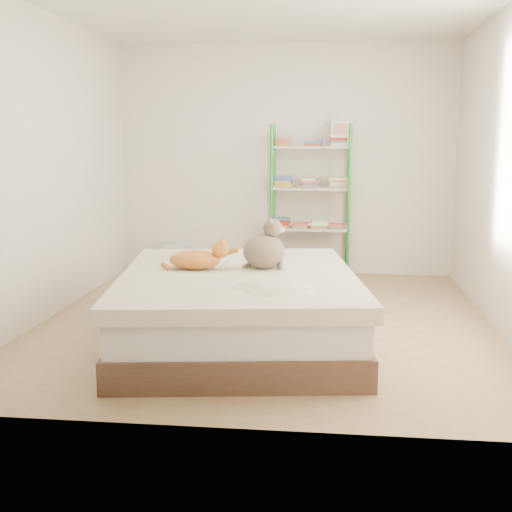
# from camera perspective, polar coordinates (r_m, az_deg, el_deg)

# --- Properties ---
(room) EXTENTS (3.81, 4.21, 2.61)m
(room) POSITION_cam_1_polar(r_m,az_deg,el_deg) (5.30, 1.04, 7.86)
(room) COLOR tan
(room) RESTS_ON ground
(bed) EXTENTS (2.00, 2.36, 0.55)m
(bed) POSITION_cam_1_polar(r_m,az_deg,el_deg) (4.85, -1.58, -4.62)
(bed) COLOR brown
(bed) RESTS_ON ground
(orange_cat) EXTENTS (0.48, 0.27, 0.19)m
(orange_cat) POSITION_cam_1_polar(r_m,az_deg,el_deg) (4.90, -5.45, -0.11)
(orange_cat) COLOR orange
(orange_cat) RESTS_ON bed
(grey_cat) EXTENTS (0.38, 0.33, 0.39)m
(grey_cat) POSITION_cam_1_polar(r_m,az_deg,el_deg) (4.89, 0.71, 1.11)
(grey_cat) COLOR gray
(grey_cat) RESTS_ON bed
(shelf_unit) EXTENTS (0.88, 0.36, 1.74)m
(shelf_unit) POSITION_cam_1_polar(r_m,az_deg,el_deg) (7.19, 4.89, 4.57)
(shelf_unit) COLOR green
(shelf_unit) RESTS_ON ground
(cardboard_box) EXTENTS (0.56, 0.54, 0.42)m
(cardboard_box) POSITION_cam_1_polar(r_m,az_deg,el_deg) (6.70, 3.32, -1.29)
(cardboard_box) COLOR #A17A41
(cardboard_box) RESTS_ON ground
(white_bin) EXTENTS (0.38, 0.36, 0.36)m
(white_bin) POSITION_cam_1_polar(r_m,az_deg,el_deg) (7.45, -6.99, -0.21)
(white_bin) COLOR silver
(white_bin) RESTS_ON ground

